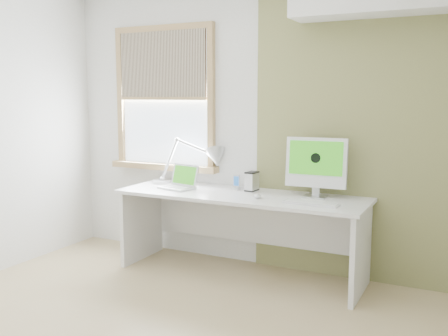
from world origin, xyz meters
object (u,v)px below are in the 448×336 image
Objects in this scene: external_drive at (252,181)px; imac at (316,164)px; desk at (243,214)px; laptop at (180,182)px; desk_lamp at (206,160)px.

imac is (0.59, -0.02, 0.20)m from external_drive.
imac reaches higher than desk.
laptop reaches higher than desk.
desk is 0.69m from desk_lamp.
laptop is at bearing -172.92° from imac.
laptop is at bearing -175.04° from desk.
external_drive is 0.34× the size of imac.
desk_lamp reaches higher than external_drive.
external_drive is at bearing 76.11° from desk.
desk_lamp is 0.55m from external_drive.
imac is at bearing -1.73° from external_drive.
desk is at bearing -103.89° from external_drive.
desk_lamp is at bearing 174.10° from imac.
desk_lamp is 1.58× the size of imac.
imac is (0.62, 0.10, 0.48)m from desk.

